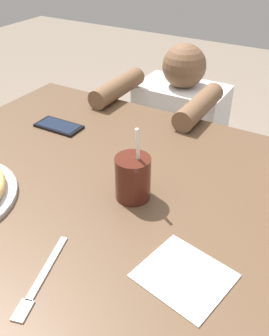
{
  "coord_description": "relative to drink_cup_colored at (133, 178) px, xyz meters",
  "views": [
    {
      "loc": [
        0.41,
        -0.61,
        1.31
      ],
      "look_at": [
        0.02,
        0.07,
        0.78
      ],
      "focal_mm": 39.95,
      "sensor_mm": 36.0,
      "label": 1
    }
  ],
  "objects": [
    {
      "name": "diner_seated",
      "position": [
        -0.19,
        0.71,
        -0.38
      ],
      "size": [
        0.39,
        0.51,
        0.91
      ],
      "color": "#333847",
      "rests_on": "ground"
    },
    {
      "name": "fork",
      "position": [
        -0.02,
        -0.3,
        -0.05
      ],
      "size": [
        0.07,
        0.2,
        0.0
      ],
      "color": "silver",
      "rests_on": "dining_table"
    },
    {
      "name": "paper_napkin",
      "position": [
        0.21,
        -0.16,
        -0.05
      ],
      "size": [
        0.19,
        0.17,
        0.0
      ],
      "primitive_type": "cube",
      "rotation": [
        0.0,
        0.0,
        -0.2
      ],
      "color": "white",
      "rests_on": "dining_table"
    },
    {
      "name": "cell_phone",
      "position": [
        -0.38,
        0.18,
        -0.05
      ],
      "size": [
        0.15,
        0.08,
        0.01
      ],
      "color": "black",
      "rests_on": "dining_table"
    },
    {
      "name": "drink_cup_colored",
      "position": [
        0.0,
        0.0,
        0.0
      ],
      "size": [
        0.08,
        0.08,
        0.19
      ],
      "color": "#4C1E14",
      "rests_on": "dining_table"
    },
    {
      "name": "dining_table",
      "position": [
        -0.05,
        -0.0,
        -0.16
      ],
      "size": [
        1.22,
        0.93,
        0.75
      ],
      "color": "brown",
      "rests_on": "ground"
    }
  ]
}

